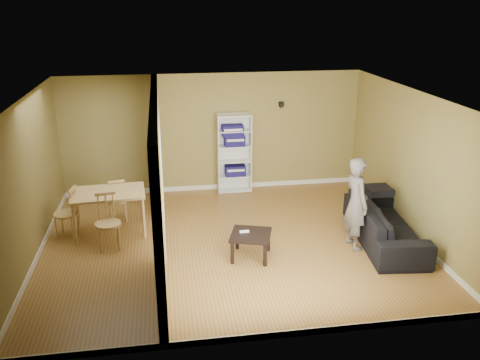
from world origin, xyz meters
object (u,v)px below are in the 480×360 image
(sofa, at_px, (386,218))
(coffee_table, at_px, (251,237))
(bookshelf, at_px, (234,153))
(dining_table, at_px, (108,196))
(person, at_px, (357,196))
(chair_near, at_px, (108,222))
(chair_left, at_px, (66,212))
(chair_far, at_px, (117,199))

(sofa, height_order, coffee_table, sofa)
(bookshelf, distance_m, coffee_table, 3.21)
(bookshelf, relative_size, dining_table, 1.36)
(person, distance_m, chair_near, 4.25)
(dining_table, height_order, chair_near, chair_near)
(dining_table, bearing_deg, chair_left, -177.10)
(sofa, height_order, chair_left, chair_left)
(chair_near, bearing_deg, sofa, -13.57)
(coffee_table, distance_m, chair_near, 2.46)
(sofa, bearing_deg, chair_near, 90.46)
(bookshelf, height_order, chair_left, bookshelf)
(sofa, relative_size, chair_near, 2.42)
(bookshelf, bearing_deg, person, -61.61)
(bookshelf, distance_m, dining_table, 3.15)
(bookshelf, relative_size, chair_far, 2.00)
(sofa, relative_size, coffee_table, 3.66)
(person, xyz_separation_m, chair_near, (-4.18, 0.59, -0.46))
(coffee_table, xyz_separation_m, chair_left, (-3.13, 1.29, 0.11))
(dining_table, distance_m, chair_left, 0.81)
(dining_table, xyz_separation_m, chair_near, (0.02, -0.62, -0.24))
(chair_far, bearing_deg, dining_table, 71.67)
(dining_table, distance_m, chair_near, 0.67)
(coffee_table, height_order, chair_far, chair_far)
(dining_table, bearing_deg, sofa, -13.00)
(bookshelf, xyz_separation_m, chair_far, (-2.46, -1.27, -0.44))
(chair_near, bearing_deg, bookshelf, 36.46)
(chair_far, bearing_deg, person, 147.53)
(chair_far, bearing_deg, chair_left, 26.12)
(person, bearing_deg, coffee_table, 87.10)
(dining_table, distance_m, chair_far, 0.64)
(bookshelf, xyz_separation_m, dining_table, (-2.55, -1.84, -0.15))
(chair_near, bearing_deg, coffee_table, -24.37)
(bookshelf, xyz_separation_m, chair_left, (-3.31, -1.88, -0.40))
(sofa, distance_m, bookshelf, 3.74)
(sofa, bearing_deg, chair_left, 85.39)
(coffee_table, height_order, chair_left, chair_left)
(person, height_order, coffee_table, person)
(chair_near, bearing_deg, person, -15.80)
(person, bearing_deg, bookshelf, 22.02)
(chair_near, distance_m, chair_far, 1.19)
(chair_left, bearing_deg, sofa, 89.95)
(sofa, distance_m, chair_far, 5.01)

